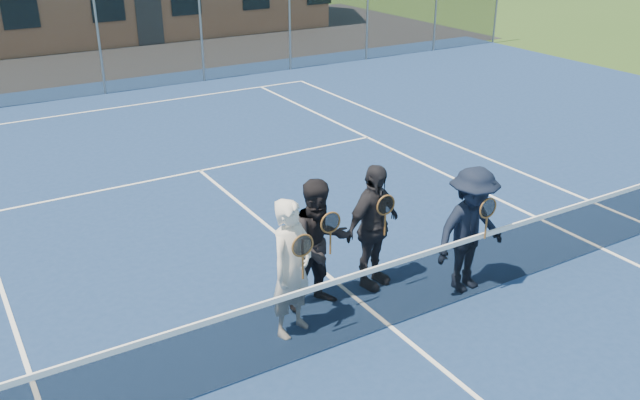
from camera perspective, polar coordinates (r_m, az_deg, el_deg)
The scene contains 10 objects.
ground at distance 26.62m, azimuth -21.26°, elevation 11.36°, with size 220.00×220.00×0.00m, color #2A4518.
court_surface at distance 8.85m, azimuth 5.87°, elevation -10.58°, with size 30.00×30.00×0.02m, color navy.
hedge_row at distance 38.28m, azimuth -25.07°, elevation 14.94°, with size 40.00×1.20×1.10m, color black.
court_markings at distance 8.84m, azimuth 5.88°, elevation -10.50°, with size 11.03×23.83×0.01m.
tennis_net at distance 8.56m, azimuth 6.02°, elevation -7.65°, with size 11.68×0.08×1.10m.
perimeter_fence at distance 20.08m, azimuth -18.13°, elevation 12.67°, with size 30.07×0.07×3.02m.
player_a at distance 8.25m, azimuth -2.38°, elevation -5.75°, with size 0.77×0.63×1.80m.
player_b at distance 8.78m, azimuth -0.06°, elevation -3.79°, with size 0.90×0.71×1.80m.
player_c at distance 9.28m, azimuth 4.47°, elevation -2.27°, with size 1.14×0.72×1.80m.
player_d at distance 9.39m, azimuth 12.57°, elevation -2.48°, with size 1.19×0.72×1.80m.
Camera 1 is at (-4.52, -5.76, 4.97)m, focal length 38.00 mm.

